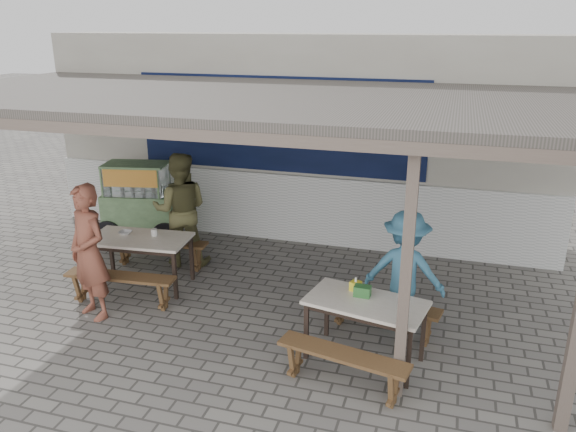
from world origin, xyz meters
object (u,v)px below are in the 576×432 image
Objects in this scene: donation_box at (362,291)px; condiment_bowl at (125,233)px; bench_right_street at (343,362)px; patron_street_side at (89,252)px; patron_wall_side at (181,210)px; table_right at (366,307)px; patron_right_table at (405,271)px; bench_left_street at (121,282)px; tissue_box at (356,286)px; table_left at (140,242)px; bench_right_wall at (383,309)px; condiment_jar at (154,232)px; bench_left_wall at (160,247)px; vendor_cart at (140,201)px.

donation_box is 3.77m from condiment_bowl.
condiment_bowl is at bearing 166.07° from bench_right_street.
patron_wall_side is at bearing 103.19° from patron_street_side.
table_right is at bearing -59.58° from donation_box.
patron_right_table is (0.34, 0.87, 0.11)m from table_right.
bench_left_street is 1.65m from patron_wall_side.
condiment_bowl is (-3.65, 0.95, -0.04)m from donation_box.
tissue_box is (-0.50, -0.65, 0.03)m from patron_right_table.
table_right is (3.45, -0.99, -0.00)m from table_left.
bench_right_street is 3.98m from condiment_bowl.
donation_box is (-0.19, -0.52, 0.48)m from bench_right_wall.
tissue_box is 0.60× the size of donation_box.
table_left is at bearing -13.17° from condiment_bowl.
patron_right_table is 14.03× the size of tissue_box.
condiment_jar reaches higher than table_right.
patron_street_side is at bearing 16.12° from patron_right_table.
table_right reaches higher than bench_left_wall.
patron_street_side is 1.16m from condiment_jar.
bench_left_wall is at bearing 157.43° from bench_right_street.
donation_box reaches higher than bench_right_wall.
patron_right_table is 0.86m from donation_box.
bench_left_wall is 0.90× the size of vendor_cart.
condiment_bowl reaches higher than bench_right_street.
patron_street_side reaches higher than condiment_jar.
table_left reaches higher than bench_left_wall.
bench_right_wall is at bearing -10.84° from table_left.
tissue_box is 0.60× the size of condiment_bowl.
bench_left_wall is 4.06m from bench_right_street.
patron_wall_side reaches higher than condiment_bowl.
bench_right_wall is 0.68m from tissue_box.
table_right is at bearing 23.21° from patron_street_side.
bench_left_wall is 8.34× the size of donation_box.
bench_right_street is at bearing -47.84° from vendor_cart.
bench_left_wall is 13.98× the size of tissue_box.
table_right is at bearing -15.88° from condiment_bowl.
table_left is at bearing -143.27° from condiment_jar.
patron_street_side reaches higher than bench_left_street.
bench_right_street is 1.63m from patron_right_table.
vendor_cart is at bearing 154.75° from bench_right_street.
patron_wall_side is (-3.23, 1.89, 0.24)m from table_right.
patron_wall_side is 16.39× the size of tissue_box.
patron_right_table is (0.46, 1.50, 0.44)m from bench_right_street.
bench_left_street is 0.90m from condiment_jar.
bench_left_street is 2.33m from vendor_cart.
table_left is 0.83× the size of patron_street_side.
patron_street_side reaches higher than bench_right_street.
vendor_cart is at bearing 115.23° from table_left.
patron_wall_side is at bearing 79.20° from bench_left_street.
patron_wall_side reaches higher than bench_right_street.
condiment_bowl is at bearing 120.82° from patron_street_side.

